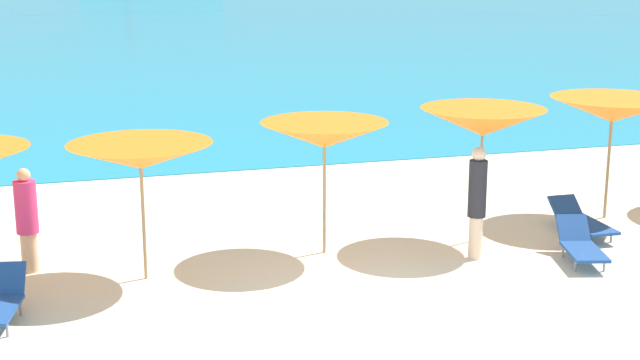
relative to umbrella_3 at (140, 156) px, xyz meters
name	(u,v)px	position (x,y,z in m)	size (l,w,h in m)	color
ground_plane	(242,168)	(3.04, 7.49, -2.08)	(50.00, 100.00, 0.30)	beige
umbrella_3	(140,156)	(0.00, 0.00, 0.00)	(2.26, 2.26, 2.13)	#9E7F59
umbrella_4	(324,135)	(3.00, 0.45, 0.07)	(2.31, 2.31, 2.21)	#9E7F59
umbrella_5	(483,122)	(5.75, 0.33, 0.16)	(2.13, 2.13, 2.33)	#9E7F59
umbrella_6	(612,110)	(8.66, 0.97, 0.12)	(2.41, 2.41, 2.28)	#9E7F59
lounge_chair_1	(581,244)	(6.88, -1.12, -1.65)	(0.86, 1.48, 0.60)	#1E478C
lounge_chair_2	(581,220)	(7.69, 0.20, -1.68)	(0.59, 1.62, 0.52)	#1E478C
beachgoer_0	(477,199)	(5.28, -0.53, -0.92)	(0.30, 0.30, 1.87)	beige
beachgoer_2	(27,218)	(-1.71, 0.83, -1.06)	(0.34, 0.34, 1.67)	#DBAA84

